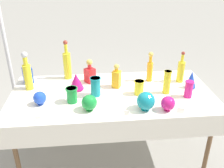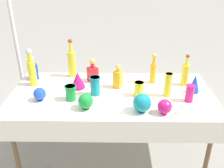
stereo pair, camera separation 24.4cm
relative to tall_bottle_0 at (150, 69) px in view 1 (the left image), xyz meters
The scene contains 24 objects.
ground_plane 1.03m from the tall_bottle_0, 150.81° to the right, with size 40.00×40.00×0.00m, color gray.
display_table 0.55m from the tall_bottle_0, 148.30° to the right, with size 2.01×0.97×0.76m.
tall_bottle_0 is the anchor object (origin of this frame).
tall_bottle_1 0.33m from the tall_bottle_0, ahead, with size 0.07×0.07×0.34m.
tall_bottle_2 1.27m from the tall_bottle_0, behind, with size 0.08×0.08×0.40m.
tall_bottle_3 0.90m from the tall_bottle_0, behind, with size 0.08×0.08×0.44m.
square_decanter_0 0.39m from the tall_bottle_0, 162.95° to the right, with size 0.10×0.10×0.26m.
square_decanter_1 1.31m from the tall_bottle_0, behind, with size 0.12×0.12×0.27m.
square_decanter_2 0.65m from the tall_bottle_0, behind, with size 0.13×0.13×0.26m.
slender_vase_0 0.31m from the tall_bottle_0, 70.58° to the right, with size 0.07×0.07×0.24m.
slender_vase_1 0.66m from the tall_bottle_0, 155.38° to the right, with size 0.11×0.11×0.19m.
slender_vase_2 0.34m from the tall_bottle_0, 120.73° to the right, with size 0.10×0.10×0.14m.
slender_vase_3 0.49m from the tall_bottle_0, 53.50° to the right, with size 0.08×0.08×0.17m.
slender_vase_4 0.91m from the tall_bottle_0, 155.15° to the right, with size 0.11×0.11×0.15m.
fluted_vase_0 0.44m from the tall_bottle_0, 28.21° to the right, with size 0.11×0.11×0.19m.
fluted_vase_1 0.80m from the tall_bottle_0, behind, with size 0.15×0.15×0.18m.
round_bowl_0 0.61m from the tall_bottle_0, 87.95° to the right, with size 0.13×0.13×0.13m.
round_bowl_1 1.18m from the tall_bottle_0, 160.40° to the right, with size 0.12×0.12×0.13m.
round_bowl_2 0.86m from the tall_bottle_0, 140.94° to the right, with size 0.14×0.14×0.15m.
round_bowl_3 0.61m from the tall_bottle_0, 106.33° to the right, with size 0.16×0.16×0.17m.
price_tag_left 0.68m from the tall_bottle_0, 79.38° to the right, with size 0.06×0.01×0.05m, color white.
price_tag_center 1.28m from the tall_bottle_0, 148.85° to the right, with size 0.05×0.01×0.04m, color white.
price_tag_right 0.75m from the tall_bottle_0, 118.20° to the right, with size 0.05×0.01×0.04m, color white.
canopy_pole 1.65m from the tall_bottle_0, 164.64° to the left, with size 0.18×0.18×2.26m.
Camera 1 is at (-0.21, -2.18, 1.95)m, focal length 40.00 mm.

